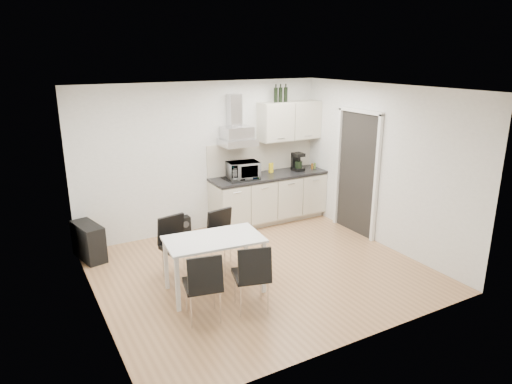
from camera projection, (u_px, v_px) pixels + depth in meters
ground at (260, 271)px, 6.66m from camera, size 4.50×4.50×0.00m
wall_back at (204, 158)px, 7.95m from camera, size 4.50×0.10×2.60m
wall_front at (358, 233)px, 4.61m from camera, size 4.50×0.10×2.60m
wall_left at (90, 211)px, 5.23m from camera, size 0.10×4.00×2.60m
wall_right at (382, 166)px, 7.33m from camera, size 0.10×4.00×2.60m
ceiling at (261, 89)px, 5.90m from camera, size 4.50×4.50×0.00m
doorway at (356, 174)px, 7.84m from camera, size 0.08×1.04×2.10m
kitchenette at (270, 178)px, 8.42m from camera, size 2.22×0.64×2.52m
dining_table at (214, 245)px, 5.92m from camera, size 1.31×0.83×0.75m
chair_far_left at (179, 249)px, 6.33m from camera, size 0.53×0.58×0.88m
chair_far_right at (227, 241)px, 6.58m from camera, size 0.52×0.57×0.88m
chair_near_left at (203, 285)px, 5.33m from camera, size 0.53×0.58×0.88m
chair_near_right at (251, 276)px, 5.55m from camera, size 0.56×0.60×0.88m
guitar_amp at (89, 241)px, 6.98m from camera, size 0.43×0.72×0.56m
floor_speaker at (184, 225)px, 7.99m from camera, size 0.19×0.17×0.32m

